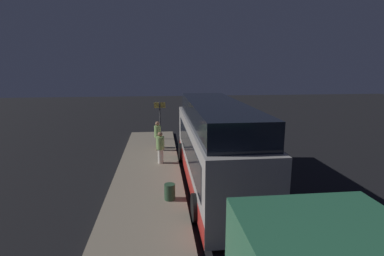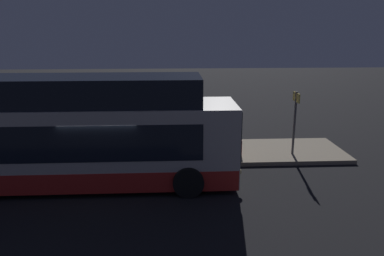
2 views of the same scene
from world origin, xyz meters
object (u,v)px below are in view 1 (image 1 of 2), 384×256
bus_lead (214,149)px  trash_bin (170,192)px  passenger_boarding (158,135)px  passenger_waiting (160,147)px  suitcase (159,143)px  sign_post (160,116)px

bus_lead → trash_bin: bearing=128.9°
passenger_boarding → trash_bin: (-7.19, -0.49, -0.68)m
passenger_boarding → passenger_waiting: 2.56m
passenger_boarding → suitcase: (0.57, -0.08, -0.68)m
trash_bin → suitcase: bearing=3.1°
bus_lead → sign_post: (8.45, 2.44, 0.15)m
bus_lead → suitcase: bearing=22.8°
passenger_boarding → suitcase: 0.89m
sign_post → trash_bin: 10.25m
bus_lead → passenger_waiting: bearing=40.0°
passenger_waiting → trash_bin: 4.68m
passenger_waiting → suitcase: 3.18m
bus_lead → passenger_waiting: 3.87m
suitcase → trash_bin: size_ratio=1.36×
passenger_waiting → sign_post: bearing=93.1°
suitcase → sign_post: 2.78m
bus_lead → passenger_boarding: bearing=25.5°
passenger_boarding → suitcase: passenger_boarding is taller
passenger_boarding → passenger_waiting: size_ratio=1.05×
bus_lead → passenger_waiting: bus_lead is taller
bus_lead → passenger_boarding: bus_lead is taller
bus_lead → passenger_waiting: size_ratio=6.18×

